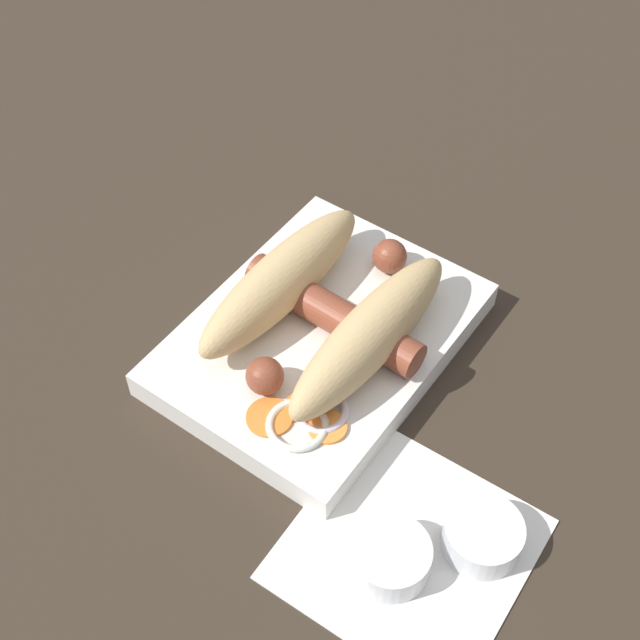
# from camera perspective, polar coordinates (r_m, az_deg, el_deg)

# --- Properties ---
(ground_plane) EXTENTS (3.00, 3.00, 0.00)m
(ground_plane) POSITION_cam_1_polar(r_m,az_deg,el_deg) (0.68, -0.00, -1.80)
(ground_plane) COLOR #33281E
(food_tray) EXTENTS (0.23, 0.18, 0.02)m
(food_tray) POSITION_cam_1_polar(r_m,az_deg,el_deg) (0.67, -0.00, -1.18)
(food_tray) COLOR silver
(food_tray) RESTS_ON ground_plane
(bread_roll) EXTENTS (0.18, 0.13, 0.05)m
(bread_roll) POSITION_cam_1_polar(r_m,az_deg,el_deg) (0.65, 0.36, 0.91)
(bread_roll) COLOR tan
(bread_roll) RESTS_ON food_tray
(sausage) EXTENTS (0.18, 0.15, 0.03)m
(sausage) POSITION_cam_1_polar(r_m,az_deg,el_deg) (0.66, 0.82, 0.40)
(sausage) COLOR brown
(sausage) RESTS_ON food_tray
(pickled_veggies) EXTENTS (0.06, 0.07, 0.01)m
(pickled_veggies) POSITION_cam_1_polar(r_m,az_deg,el_deg) (0.61, -0.97, -6.28)
(pickled_veggies) COLOR orange
(pickled_veggies) RESTS_ON food_tray
(napkin) EXTENTS (0.15, 0.15, 0.00)m
(napkin) POSITION_cam_1_polar(r_m,az_deg,el_deg) (0.60, 5.65, -14.34)
(napkin) COLOR white
(napkin) RESTS_ON ground_plane
(condiment_cup_near) EXTENTS (0.05, 0.05, 0.03)m
(condiment_cup_near) POSITION_cam_1_polar(r_m,az_deg,el_deg) (0.58, 4.52, -15.01)
(condiment_cup_near) COLOR silver
(condiment_cup_near) RESTS_ON ground_plane
(condiment_cup_far) EXTENTS (0.05, 0.05, 0.03)m
(condiment_cup_far) POSITION_cam_1_polar(r_m,az_deg,el_deg) (0.60, 10.34, -13.52)
(condiment_cup_far) COLOR silver
(condiment_cup_far) RESTS_ON ground_plane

